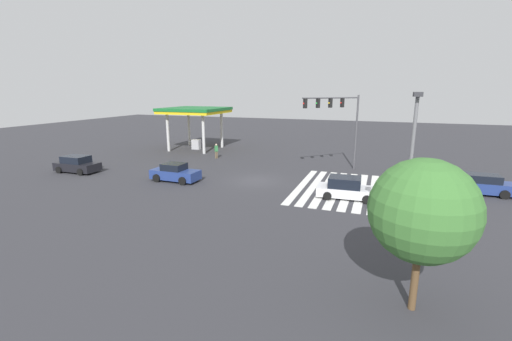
{
  "coord_description": "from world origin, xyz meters",
  "views": [
    {
      "loc": [
        -27.25,
        -10.02,
        7.77
      ],
      "look_at": [
        0.0,
        0.0,
        0.92
      ],
      "focal_mm": 24.0,
      "sensor_mm": 36.0,
      "label": 1
    }
  ],
  "objects_px": {
    "car_2": "(479,185)",
    "car_3": "(77,164)",
    "car_0": "(347,188)",
    "car_1": "(175,173)",
    "street_light_pole_a": "(411,161)",
    "tree_corner_a": "(423,211)",
    "traffic_signal_mast": "(338,114)",
    "pedestrian": "(216,150)"
  },
  "relations": [
    {
      "from": "car_3",
      "to": "tree_corner_a",
      "type": "xyz_separation_m",
      "value": [
        -12.07,
        -28.93,
        3.01
      ]
    },
    {
      "from": "car_1",
      "to": "pedestrian",
      "type": "distance_m",
      "value": 10.44
    },
    {
      "from": "car_3",
      "to": "tree_corner_a",
      "type": "height_order",
      "value": "tree_corner_a"
    },
    {
      "from": "traffic_signal_mast",
      "to": "car_2",
      "type": "height_order",
      "value": "traffic_signal_mast"
    },
    {
      "from": "car_0",
      "to": "tree_corner_a",
      "type": "relative_size",
      "value": 0.8
    },
    {
      "from": "pedestrian",
      "to": "tree_corner_a",
      "type": "xyz_separation_m",
      "value": [
        -22.87,
        -19.36,
        2.81
      ]
    },
    {
      "from": "car_0",
      "to": "car_1",
      "type": "height_order",
      "value": "car_1"
    },
    {
      "from": "car_1",
      "to": "car_3",
      "type": "distance_m",
      "value": 10.77
    },
    {
      "from": "car_0",
      "to": "car_1",
      "type": "bearing_deg",
      "value": 178.67
    },
    {
      "from": "pedestrian",
      "to": "tree_corner_a",
      "type": "bearing_deg",
      "value": -4.49
    },
    {
      "from": "car_0",
      "to": "car_2",
      "type": "distance_m",
      "value": 10.43
    },
    {
      "from": "car_1",
      "to": "street_light_pole_a",
      "type": "relative_size",
      "value": 0.56
    },
    {
      "from": "traffic_signal_mast",
      "to": "car_2",
      "type": "relative_size",
      "value": 1.5
    },
    {
      "from": "pedestrian",
      "to": "car_1",
      "type": "bearing_deg",
      "value": -38.14
    },
    {
      "from": "car_2",
      "to": "street_light_pole_a",
      "type": "distance_m",
      "value": 14.63
    },
    {
      "from": "traffic_signal_mast",
      "to": "car_2",
      "type": "distance_m",
      "value": 12.86
    },
    {
      "from": "traffic_signal_mast",
      "to": "car_3",
      "type": "relative_size",
      "value": 1.72
    },
    {
      "from": "tree_corner_a",
      "to": "traffic_signal_mast",
      "type": "bearing_deg",
      "value": 14.64
    },
    {
      "from": "street_light_pole_a",
      "to": "pedestrian",
      "type": "bearing_deg",
      "value": 46.17
    },
    {
      "from": "car_1",
      "to": "car_0",
      "type": "bearing_deg",
      "value": 2.43
    },
    {
      "from": "traffic_signal_mast",
      "to": "pedestrian",
      "type": "relative_size",
      "value": 4.28
    },
    {
      "from": "car_2",
      "to": "car_3",
      "type": "xyz_separation_m",
      "value": [
        -5.15,
        34.73,
        0.03
      ]
    },
    {
      "from": "car_1",
      "to": "traffic_signal_mast",
      "type": "bearing_deg",
      "value": 35.59
    },
    {
      "from": "car_1",
      "to": "car_2",
      "type": "bearing_deg",
      "value": 12.73
    },
    {
      "from": "traffic_signal_mast",
      "to": "car_2",
      "type": "bearing_deg",
      "value": 116.3
    },
    {
      "from": "traffic_signal_mast",
      "to": "tree_corner_a",
      "type": "height_order",
      "value": "traffic_signal_mast"
    },
    {
      "from": "car_1",
      "to": "street_light_pole_a",
      "type": "bearing_deg",
      "value": -22.52
    },
    {
      "from": "car_3",
      "to": "street_light_pole_a",
      "type": "bearing_deg",
      "value": -15.39
    },
    {
      "from": "traffic_signal_mast",
      "to": "pedestrian",
      "type": "distance_m",
      "value": 14.71
    },
    {
      "from": "street_light_pole_a",
      "to": "tree_corner_a",
      "type": "xyz_separation_m",
      "value": [
        -4.45,
        -0.17,
        -0.87
      ]
    },
    {
      "from": "tree_corner_a",
      "to": "car_0",
      "type": "bearing_deg",
      "value": 15.82
    },
    {
      "from": "car_0",
      "to": "car_3",
      "type": "xyz_separation_m",
      "value": [
        -0.65,
        25.32,
        0.03
      ]
    },
    {
      "from": "street_light_pole_a",
      "to": "tree_corner_a",
      "type": "bearing_deg",
      "value": -177.79
    },
    {
      "from": "car_2",
      "to": "car_3",
      "type": "distance_m",
      "value": 35.11
    },
    {
      "from": "car_0",
      "to": "car_1",
      "type": "relative_size",
      "value": 1.04
    },
    {
      "from": "traffic_signal_mast",
      "to": "car_3",
      "type": "distance_m",
      "value": 25.54
    },
    {
      "from": "car_3",
      "to": "tree_corner_a",
      "type": "bearing_deg",
      "value": -23.2
    },
    {
      "from": "traffic_signal_mast",
      "to": "tree_corner_a",
      "type": "relative_size",
      "value": 1.31
    },
    {
      "from": "traffic_signal_mast",
      "to": "car_1",
      "type": "xyz_separation_m",
      "value": [
        -8.54,
        12.67,
        -4.8
      ]
    },
    {
      "from": "car_2",
      "to": "tree_corner_a",
      "type": "bearing_deg",
      "value": 70.6
    },
    {
      "from": "car_0",
      "to": "car_1",
      "type": "xyz_separation_m",
      "value": [
        -0.22,
        14.56,
        0.0
      ]
    },
    {
      "from": "car_2",
      "to": "car_3",
      "type": "bearing_deg",
      "value": 7.66
    }
  ]
}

